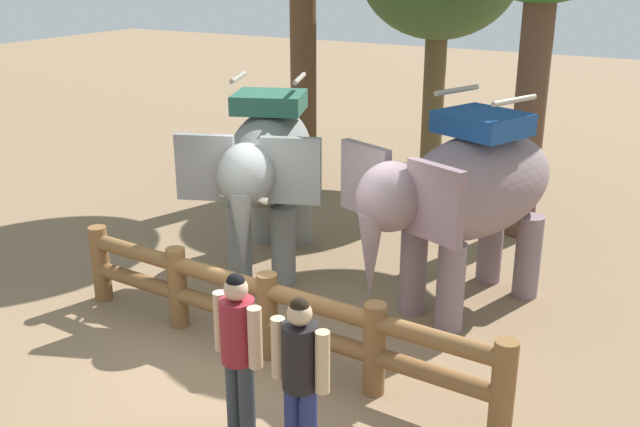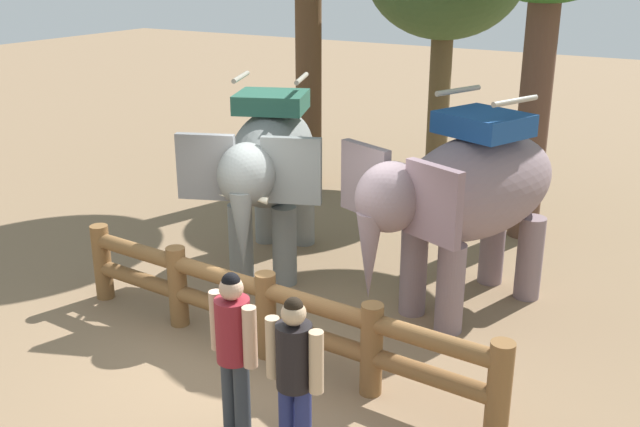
% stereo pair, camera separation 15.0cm
% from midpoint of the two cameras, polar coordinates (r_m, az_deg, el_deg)
% --- Properties ---
extents(ground_plane, '(60.00, 60.00, 0.00)m').
position_cam_midpoint_polar(ground_plane, '(8.67, -4.34, -11.49)').
color(ground_plane, '#82674B').
extents(log_fence, '(5.84, 0.56, 1.05)m').
position_cam_midpoint_polar(log_fence, '(8.52, -3.72, -7.47)').
color(log_fence, brown).
rests_on(log_fence, ground).
extents(elephant_near_left, '(2.44, 3.38, 2.85)m').
position_cam_midpoint_polar(elephant_near_left, '(10.62, -3.54, 3.84)').
color(elephant_near_left, slate).
rests_on(elephant_near_left, ground).
extents(elephant_center, '(2.46, 3.41, 2.87)m').
position_cam_midpoint_polar(elephant_center, '(9.43, 11.82, 1.50)').
color(elephant_center, gray).
rests_on(elephant_center, ground).
extents(tourist_woman_in_black, '(0.60, 0.34, 1.69)m').
position_cam_midpoint_polar(tourist_woman_in_black, '(6.65, -1.35, -12.09)').
color(tourist_woman_in_black, navy).
rests_on(tourist_woman_in_black, ground).
extents(tourist_man_in_blue, '(0.60, 0.40, 1.73)m').
position_cam_midpoint_polar(tourist_man_in_blue, '(7.04, -6.12, -10.04)').
color(tourist_man_in_blue, '#2C323A').
rests_on(tourist_man_in_blue, ground).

